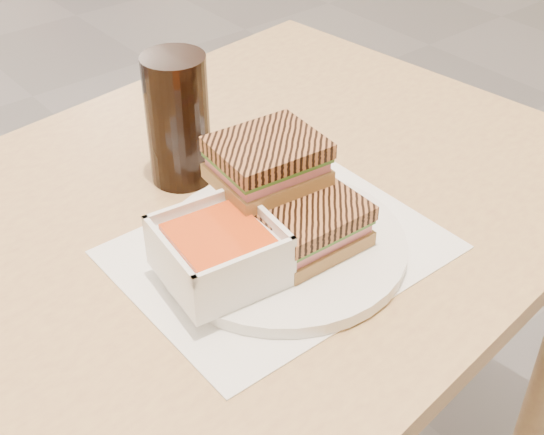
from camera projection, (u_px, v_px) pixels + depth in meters
main_table at (163, 321)px, 0.90m from camera, size 1.27×0.83×0.75m
tray_liner at (280, 250)px, 0.83m from camera, size 0.35×0.27×0.00m
plate at (282, 245)px, 0.82m from camera, size 0.28×0.28×0.01m
soup_bowl at (219, 253)px, 0.75m from camera, size 0.13×0.13×0.06m
panini_lower at (309, 224)px, 0.79m from camera, size 0.12×0.10×0.05m
panini_upper at (267, 161)px, 0.80m from camera, size 0.12×0.11×0.05m
cola_glass at (178, 120)px, 0.90m from camera, size 0.08×0.08×0.17m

